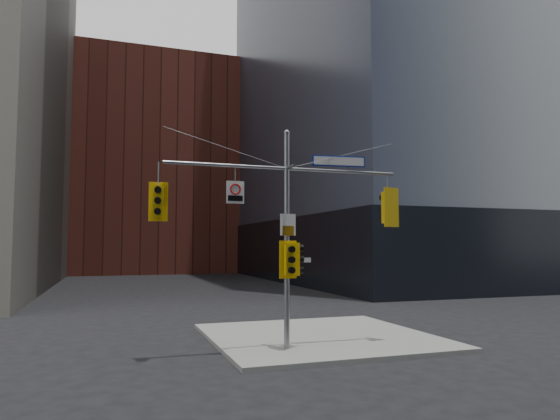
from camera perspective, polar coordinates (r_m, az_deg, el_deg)
ground at (r=14.84m, az=3.51°, el=-17.56°), size 160.00×160.00×0.00m
sidewalk_corner at (r=19.20m, az=4.53°, el=-14.24°), size 8.00×8.00×0.15m
podium_ne at (r=56.37m, az=17.65°, el=-4.39°), size 36.40×36.40×6.00m
brick_midrise at (r=72.34m, az=-14.33°, el=4.39°), size 26.00×20.00×28.00m
signal_assembly at (r=16.33m, az=0.78°, el=-0.74°), size 8.00×0.80×7.30m
traffic_light_west_arm at (r=15.48m, az=-13.77°, el=0.99°), size 0.57×0.49×1.20m
traffic_light_east_arm at (r=17.98m, az=12.21°, el=0.27°), size 0.65×0.59×1.38m
traffic_light_pole_side at (r=16.42m, az=1.86°, el=-5.63°), size 0.43×0.37×1.08m
traffic_light_pole_front at (r=16.05m, az=1.11°, el=-5.69°), size 0.58×0.45×1.22m
street_sign_blade at (r=17.28m, az=6.74°, el=5.56°), size 1.89×0.28×0.37m
regulatory_sign_arm at (r=15.87m, az=-5.13°, el=2.11°), size 0.58×0.06×0.72m
regulatory_sign_pole at (r=16.21m, az=0.92°, el=-1.76°), size 0.54×0.07×0.71m
street_blade_ew at (r=16.47m, az=2.26°, el=-5.74°), size 0.79×0.04×0.16m
street_blade_ns at (r=16.74m, az=0.26°, el=-6.18°), size 0.07×0.68×0.14m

